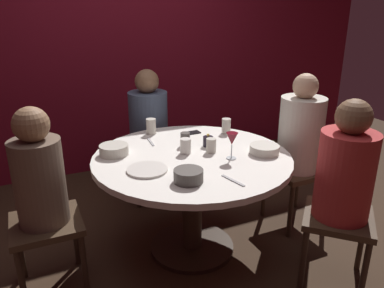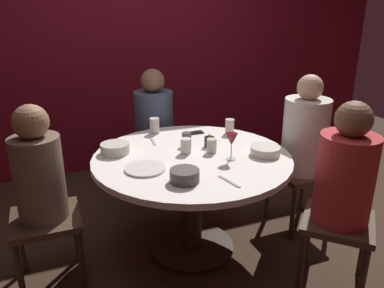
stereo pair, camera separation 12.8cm
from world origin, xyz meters
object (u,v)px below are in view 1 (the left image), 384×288
Objects in this scene: seated_diner_left at (40,183)px; cell_phone at (191,133)px; seated_diner_back at (148,121)px; cup_near_candle at (186,146)px; cup_by_left_diner at (211,145)px; cup_center_front at (151,126)px; bowl_serving_large at (264,149)px; seated_diner_front_right at (345,176)px; dining_table at (192,176)px; cup_far_edge at (226,126)px; bowl_salad_center at (188,176)px; wine_glass at (232,140)px; cup_by_right_diner at (185,139)px; seated_diner_right at (301,135)px; dinner_plate at (147,170)px; candle_holder at (208,141)px; bowl_small_white at (114,150)px.

seated_diner_left is 8.29× the size of cell_phone.
seated_diner_back is 0.86m from cup_near_candle.
cup_center_front is at bearing 113.96° from cup_by_left_diner.
seated_diner_left is 5.87× the size of bowl_serving_large.
seated_diner_front_right is 9.96× the size of cup_center_front.
cup_far_edge reaches higher than dining_table.
cell_phone is 0.86m from bowl_salad_center.
cell_phone is (-0.49, 1.09, -0.00)m from seated_diner_front_right.
dining_table is at bearing -144.20° from cup_far_edge.
wine_glass is 1.71× the size of cup_near_candle.
seated_diner_front_right reaches higher than cup_by_left_diner.
cup_center_front reaches higher than cup_by_right_diner.
seated_diner_left is at bearing -147.58° from cup_center_front.
cell_phone is (1.13, 0.42, 0.01)m from seated_diner_left.
dining_table is 0.48m from cell_phone.
dining_table is 12.78× the size of cup_near_candle.
dining_table is at bearing -99.74° from cup_by_right_diner.
wine_glass is 0.89× the size of bowl_serving_large.
bowl_serving_large is (-0.45, -0.17, 0.02)m from seated_diner_right.
bowl_serving_large is (0.46, -0.17, 0.18)m from dining_table.
dinner_plate is at bearing -47.29° from cell_phone.
seated_diner_back is 0.81m from candle_holder.
cup_by_right_diner reaches higher than bowl_small_white.
cup_by_right_diner is at bearing 68.12° from bowl_salad_center.
cup_center_front is at bearing 40.39° from bowl_small_white.
cup_near_candle is (-0.02, 0.05, 0.20)m from dining_table.
candle_holder is at bearing -4.07° from cell_phone.
seated_diner_front_right is 1.45m from bowl_small_white.
seated_diner_front_right is at bearing -57.68° from candle_holder.
seated_diner_left is 1.17m from wine_glass.
candle_holder is 0.21m from cup_near_candle.
cup_far_edge is (0.90, 0.09, 0.02)m from bowl_small_white.
seated_diner_right reaches higher than cup_far_edge.
seated_diner_back reaches higher than bowl_small_white.
cup_near_candle reaches higher than dinner_plate.
cup_center_front is at bearing 32.42° from seated_diner_left.
seated_diner_left is 6.90× the size of bowl_salad_center.
cup_by_left_diner is (0.14, -0.00, 0.20)m from dining_table.
cup_by_left_diner reaches higher than dining_table.
cup_near_candle is (-0.69, 0.72, 0.05)m from seated_diner_front_right.
seated_diner_front_right is at bearing -51.68° from cup_by_left_diner.
bowl_serving_large is at bearing -44.86° from candle_holder.
dining_table is 0.55m from bowl_small_white.
cup_center_front is (-0.77, 1.21, 0.05)m from seated_diner_front_right.
seated_diner_front_right is (0.67, -1.58, 0.01)m from seated_diner_back.
wine_glass is at bearing -4.59° from dinner_plate.
seated_diner_back is 12.04× the size of cup_by_left_diner.
seated_diner_back is 1.17m from bowl_serving_large.
dining_table is at bearing -66.25° from cup_near_candle.
seated_diner_front_right is 7.05× the size of bowl_salad_center.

